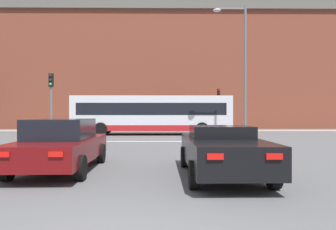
{
  "coord_description": "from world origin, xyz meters",
  "views": [
    {
      "loc": [
        0.6,
        -3.63,
        1.67
      ],
      "look_at": [
        0.93,
        22.24,
        1.54
      ],
      "focal_mm": 35.0,
      "sensor_mm": 36.0,
      "label": 1
    }
  ],
  "objects_px": {
    "car_saloon_left": "(61,145)",
    "car_roadster_right": "(222,150)",
    "pedestrian_walking_east": "(188,121)",
    "traffic_light_near_left": "(51,95)",
    "street_lamp_junction": "(240,60)",
    "pedestrian_waiting": "(180,119)",
    "traffic_light_far_right": "(219,103)",
    "bus_crossing_lead": "(152,114)"
  },
  "relations": [
    {
      "from": "car_saloon_left",
      "to": "car_roadster_right",
      "type": "distance_m",
      "value": 4.62
    },
    {
      "from": "car_saloon_left",
      "to": "pedestrian_walking_east",
      "type": "relative_size",
      "value": 2.87
    },
    {
      "from": "car_roadster_right",
      "to": "pedestrian_walking_east",
      "type": "height_order",
      "value": "pedestrian_walking_east"
    },
    {
      "from": "traffic_light_near_left",
      "to": "pedestrian_walking_east",
      "type": "xyz_separation_m",
      "value": [
        9.09,
        11.24,
        -1.77
      ]
    },
    {
      "from": "car_roadster_right",
      "to": "street_lamp_junction",
      "type": "distance_m",
      "value": 13.29
    },
    {
      "from": "street_lamp_junction",
      "to": "pedestrian_waiting",
      "type": "relative_size",
      "value": 4.68
    },
    {
      "from": "pedestrian_waiting",
      "to": "pedestrian_walking_east",
      "type": "distance_m",
      "value": 1.27
    },
    {
      "from": "traffic_light_far_right",
      "to": "street_lamp_junction",
      "type": "bearing_deg",
      "value": -91.95
    },
    {
      "from": "pedestrian_waiting",
      "to": "traffic_light_near_left",
      "type": "bearing_deg",
      "value": 17.96
    },
    {
      "from": "pedestrian_waiting",
      "to": "pedestrian_walking_east",
      "type": "relative_size",
      "value": 1.08
    },
    {
      "from": "street_lamp_junction",
      "to": "pedestrian_waiting",
      "type": "distance_m",
      "value": 12.51
    },
    {
      "from": "traffic_light_far_right",
      "to": "street_lamp_junction",
      "type": "relative_size",
      "value": 0.47
    },
    {
      "from": "car_roadster_right",
      "to": "traffic_light_near_left",
      "type": "bearing_deg",
      "value": 126.41
    },
    {
      "from": "car_saloon_left",
      "to": "bus_crossing_lead",
      "type": "bearing_deg",
      "value": 81.57
    },
    {
      "from": "traffic_light_near_left",
      "to": "traffic_light_far_right",
      "type": "relative_size",
      "value": 1.02
    },
    {
      "from": "car_roadster_right",
      "to": "traffic_light_near_left",
      "type": "xyz_separation_m",
      "value": [
        -8.37,
        11.2,
        2.05
      ]
    },
    {
      "from": "bus_crossing_lead",
      "to": "traffic_light_far_right",
      "type": "distance_m",
      "value": 8.37
    },
    {
      "from": "traffic_light_far_right",
      "to": "pedestrian_waiting",
      "type": "bearing_deg",
      "value": 164.17
    },
    {
      "from": "car_saloon_left",
      "to": "pedestrian_walking_east",
      "type": "height_order",
      "value": "pedestrian_walking_east"
    },
    {
      "from": "bus_crossing_lead",
      "to": "car_roadster_right",
      "type": "bearing_deg",
      "value": -171.68
    },
    {
      "from": "bus_crossing_lead",
      "to": "pedestrian_walking_east",
      "type": "xyz_separation_m",
      "value": [
        3.19,
        5.57,
        -0.63
      ]
    },
    {
      "from": "car_saloon_left",
      "to": "bus_crossing_lead",
      "type": "xyz_separation_m",
      "value": [
        2.07,
        15.97,
        0.85
      ]
    },
    {
      "from": "car_saloon_left",
      "to": "pedestrian_walking_east",
      "type": "bearing_deg",
      "value": 75.24
    },
    {
      "from": "car_saloon_left",
      "to": "pedestrian_waiting",
      "type": "xyz_separation_m",
      "value": [
        4.54,
        22.59,
        0.31
      ]
    },
    {
      "from": "car_saloon_left",
      "to": "street_lamp_junction",
      "type": "xyz_separation_m",
      "value": [
        7.87,
        11.21,
        4.32
      ]
    },
    {
      "from": "car_roadster_right",
      "to": "street_lamp_junction",
      "type": "xyz_separation_m",
      "value": [
        3.33,
        12.1,
        4.38
      ]
    },
    {
      "from": "pedestrian_waiting",
      "to": "pedestrian_walking_east",
      "type": "xyz_separation_m",
      "value": [
        0.72,
        -1.04,
        -0.09
      ]
    },
    {
      "from": "traffic_light_far_right",
      "to": "pedestrian_walking_east",
      "type": "height_order",
      "value": "traffic_light_far_right"
    },
    {
      "from": "pedestrian_walking_east",
      "to": "traffic_light_near_left",
      "type": "bearing_deg",
      "value": 164.03
    },
    {
      "from": "car_saloon_left",
      "to": "traffic_light_near_left",
      "type": "relative_size",
      "value": 1.18
    },
    {
      "from": "car_roadster_right",
      "to": "traffic_light_far_right",
      "type": "xyz_separation_m",
      "value": [
        3.69,
        22.43,
        2.0
      ]
    },
    {
      "from": "bus_crossing_lead",
      "to": "street_lamp_junction",
      "type": "bearing_deg",
      "value": -129.37
    },
    {
      "from": "street_lamp_junction",
      "to": "bus_crossing_lead",
      "type": "bearing_deg",
      "value": 140.63
    },
    {
      "from": "traffic_light_far_right",
      "to": "car_saloon_left",
      "type": "bearing_deg",
      "value": -110.89
    },
    {
      "from": "bus_crossing_lead",
      "to": "pedestrian_walking_east",
      "type": "relative_size",
      "value": 7.25
    },
    {
      "from": "car_saloon_left",
      "to": "traffic_light_near_left",
      "type": "bearing_deg",
      "value": 109.36
    },
    {
      "from": "street_lamp_junction",
      "to": "pedestrian_waiting",
      "type": "bearing_deg",
      "value": 106.32
    },
    {
      "from": "traffic_light_far_right",
      "to": "pedestrian_waiting",
      "type": "distance_m",
      "value": 4.16
    },
    {
      "from": "traffic_light_near_left",
      "to": "street_lamp_junction",
      "type": "distance_m",
      "value": 11.97
    },
    {
      "from": "car_roadster_right",
      "to": "pedestrian_waiting",
      "type": "distance_m",
      "value": 23.48
    },
    {
      "from": "car_saloon_left",
      "to": "street_lamp_junction",
      "type": "height_order",
      "value": "street_lamp_junction"
    },
    {
      "from": "traffic_light_near_left",
      "to": "street_lamp_junction",
      "type": "bearing_deg",
      "value": 4.41
    }
  ]
}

